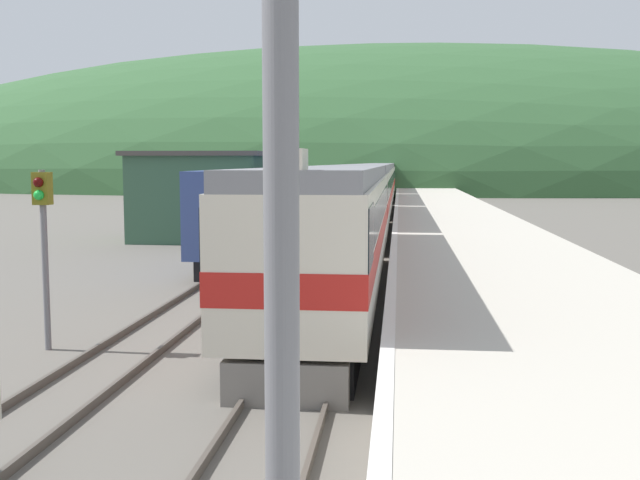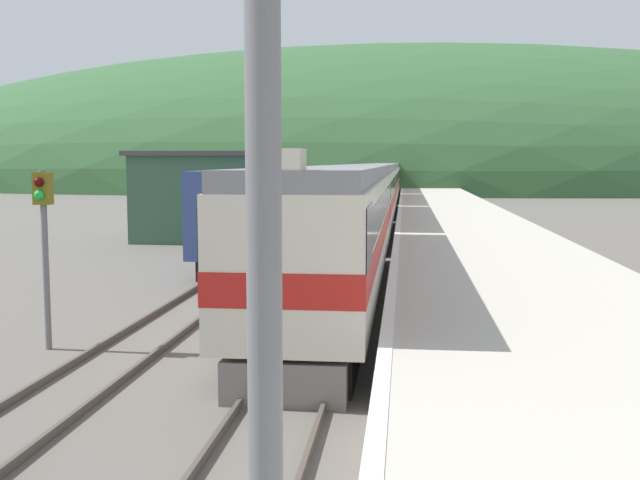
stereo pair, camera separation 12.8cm
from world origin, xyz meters
The scene contains 11 objects.
track_main centered at (0.00, 70.00, 0.08)m, with size 1.52×180.00×0.16m.
track_siding centered at (-3.95, 70.00, 0.08)m, with size 1.51×180.00×0.16m.
platform centered at (5.02, 50.00, 0.56)m, with size 6.81×140.00×1.14m.
distant_hills centered at (0.00, 134.31, 0.00)m, with size 203.35×91.51×47.50m.
station_shed centered at (-8.55, 40.24, 2.37)m, with size 7.15×6.12×4.71m.
express_train_lead_car centered at (0.00, 22.73, 2.20)m, with size 2.84×19.43×4.38m.
carriage_second centered at (0.00, 43.15, 2.19)m, with size 2.83×19.18×4.02m.
carriage_third centered at (0.00, 63.20, 2.19)m, with size 2.83×19.18×4.02m.
carriage_fourth centered at (0.00, 83.26, 2.19)m, with size 2.83×19.18×4.02m.
siding_train centered at (-3.95, 43.45, 1.98)m, with size 2.90×35.83×3.85m.
signal_post_siding centered at (-5.83, 16.69, 2.86)m, with size 0.36×0.42×3.99m.
Camera 2 is at (2.02, 1.15, 4.16)m, focal length 42.00 mm.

